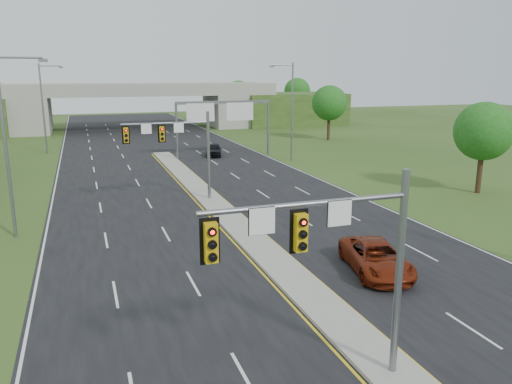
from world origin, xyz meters
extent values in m
plane|color=#2C4819|center=(0.00, 0.00, 0.00)|extent=(240.00, 240.00, 0.00)
cube|color=black|center=(0.00, 35.00, 0.01)|extent=(24.00, 160.00, 0.02)
cube|color=gray|center=(0.00, 23.00, 0.10)|extent=(2.00, 54.00, 0.16)
cube|color=gold|center=(-1.15, 23.00, 0.03)|extent=(0.12, 54.00, 0.01)
cube|color=gold|center=(1.15, 23.00, 0.03)|extent=(0.12, 54.00, 0.01)
cube|color=silver|center=(-11.80, 35.00, 0.03)|extent=(0.12, 160.00, 0.01)
cube|color=silver|center=(11.80, 35.00, 0.03)|extent=(0.12, 160.00, 0.01)
cylinder|color=slate|center=(0.00, 0.00, 3.50)|extent=(0.24, 0.24, 7.00)
cylinder|color=slate|center=(-3.25, 0.00, 6.20)|extent=(6.50, 0.16, 0.16)
cube|color=#CD9B0C|center=(-3.58, -0.25, 5.45)|extent=(0.35, 0.25, 1.10)
cube|color=#CD9B0C|center=(-6.17, -0.25, 5.45)|extent=(0.35, 0.25, 1.10)
cube|color=black|center=(-3.58, -0.11, 5.45)|extent=(0.55, 0.04, 1.30)
cube|color=black|center=(-6.17, -0.11, 5.45)|extent=(0.55, 0.04, 1.30)
sphere|color=#FF0C05|center=(-3.58, -0.38, 5.80)|extent=(0.20, 0.20, 0.20)
sphere|color=#FF0C05|center=(-6.17, -0.38, 5.80)|extent=(0.20, 0.20, 0.20)
cube|color=white|center=(-4.68, -0.10, 5.85)|extent=(0.75, 0.04, 0.75)
cube|color=white|center=(-2.27, -0.10, 5.85)|extent=(0.75, 0.04, 0.75)
cylinder|color=slate|center=(0.00, 25.00, 3.50)|extent=(0.24, 0.24, 7.00)
cylinder|color=slate|center=(-3.25, 25.00, 6.20)|extent=(6.50, 0.16, 0.16)
cube|color=#CD9B0C|center=(-3.58, 24.75, 5.45)|extent=(0.35, 0.25, 1.10)
cube|color=#CD9B0C|center=(-6.17, 24.75, 5.45)|extent=(0.35, 0.25, 1.10)
cube|color=black|center=(-3.58, 24.89, 5.45)|extent=(0.55, 0.04, 1.30)
cube|color=black|center=(-6.17, 24.89, 5.45)|extent=(0.55, 0.04, 1.30)
sphere|color=#FF0C05|center=(-3.58, 24.62, 5.80)|extent=(0.20, 0.20, 0.20)
sphere|color=#FF0C05|center=(-6.17, 24.62, 5.80)|extent=(0.20, 0.20, 0.20)
cube|color=white|center=(-4.68, 24.90, 5.85)|extent=(0.75, 0.04, 0.75)
cube|color=white|center=(-2.27, 24.90, 5.85)|extent=(0.75, 0.04, 0.75)
cylinder|color=slate|center=(1.20, 45.00, 3.30)|extent=(0.28, 0.28, 6.60)
cylinder|color=slate|center=(12.50, 45.00, 3.30)|extent=(0.28, 0.28, 6.60)
cube|color=slate|center=(6.85, 45.00, 6.50)|extent=(11.50, 0.35, 0.35)
cube|color=#0D5F25|center=(4.00, 44.80, 5.40)|extent=(3.20, 0.08, 2.00)
cube|color=#0D5F25|center=(8.80, 44.80, 5.40)|extent=(3.20, 0.08, 2.00)
cube|color=silver|center=(4.00, 44.75, 5.40)|extent=(3.30, 0.03, 2.10)
cube|color=silver|center=(8.80, 44.75, 5.40)|extent=(3.30, 0.03, 2.10)
cube|color=gray|center=(-17.00, 80.00, 3.00)|extent=(6.00, 12.00, 6.00)
cube|color=gray|center=(17.00, 80.00, 3.00)|extent=(6.00, 12.00, 6.00)
cube|color=#2C4819|center=(30.00, 80.00, 3.00)|extent=(20.00, 14.00, 6.00)
cube|color=gray|center=(0.00, 80.00, 6.60)|extent=(50.00, 12.00, 1.20)
cube|color=gray|center=(0.00, 74.20, 7.65)|extent=(50.00, 0.40, 0.90)
cube|color=gray|center=(0.00, 85.80, 7.65)|extent=(50.00, 0.40, 0.90)
cylinder|color=slate|center=(-13.50, 20.00, 5.50)|extent=(0.20, 0.20, 11.00)
cylinder|color=slate|center=(-12.25, 20.00, 10.70)|extent=(2.50, 0.12, 0.12)
cube|color=slate|center=(-11.00, 20.00, 10.55)|extent=(0.50, 0.25, 0.18)
cylinder|color=slate|center=(-13.50, 55.00, 5.50)|extent=(0.20, 0.20, 11.00)
cylinder|color=slate|center=(-12.25, 55.00, 10.70)|extent=(2.50, 0.12, 0.12)
cube|color=slate|center=(-11.00, 55.00, 10.55)|extent=(0.50, 0.25, 0.18)
cylinder|color=slate|center=(13.50, 40.00, 5.50)|extent=(0.20, 0.20, 11.00)
cylinder|color=slate|center=(12.25, 40.00, 10.70)|extent=(2.50, 0.12, 0.12)
cube|color=slate|center=(11.00, 40.00, 10.55)|extent=(0.50, 0.25, 0.18)
cylinder|color=#382316|center=(22.00, 20.00, 2.00)|extent=(0.44, 0.44, 4.00)
sphere|color=#195316|center=(22.00, 20.00, 5.20)|extent=(4.80, 4.80, 4.80)
cylinder|color=#382316|center=(26.00, 55.00, 2.12)|extent=(0.44, 0.44, 4.25)
sphere|color=#195316|center=(26.00, 55.00, 5.53)|extent=(5.20, 5.20, 5.20)
cylinder|color=#382316|center=(24.00, 94.00, 2.12)|extent=(0.44, 0.44, 4.25)
sphere|color=#195316|center=(24.00, 94.00, 5.53)|extent=(5.60, 5.60, 5.60)
cylinder|color=#382316|center=(38.00, 94.00, 2.25)|extent=(0.44, 0.44, 4.50)
sphere|color=#195316|center=(38.00, 94.00, 5.85)|extent=(6.00, 6.00, 6.00)
imported|color=maroon|center=(4.33, 7.84, 0.79)|extent=(3.65, 5.93, 1.53)
imported|color=black|center=(5.82, 46.09, 0.78)|extent=(2.89, 4.76, 1.52)
camera|label=1|loc=(-9.18, -12.47, 9.82)|focal=35.00mm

